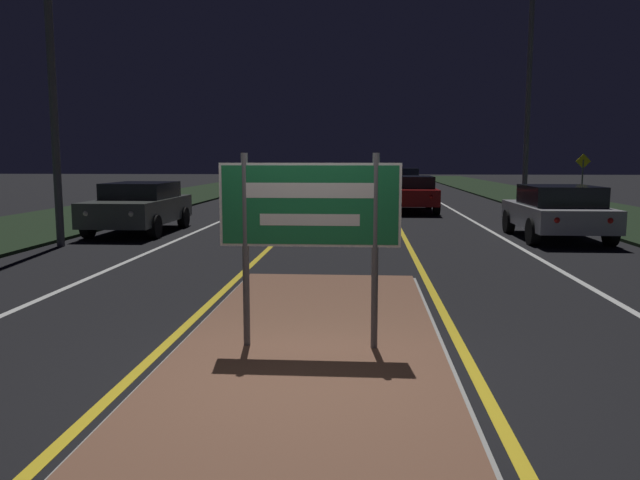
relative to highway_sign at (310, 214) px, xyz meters
The scene contains 17 objects.
ground_plane 1.60m from the highway_sign, 90.00° to the right, with size 160.00×160.00×0.00m, color black.
median_island 1.45m from the highway_sign, 90.00° to the left, with size 2.88×8.30×0.10m.
verge_left 21.67m from the highway_sign, 116.07° to the left, with size 5.00×100.00×0.08m.
verge_right 21.67m from the highway_sign, 63.93° to the left, with size 5.00×100.00×0.08m.
centre_line_yellow_left 24.52m from the highway_sign, 93.82° to the left, with size 0.12×70.00×0.01m.
centre_line_yellow_right 24.52m from the highway_sign, 86.18° to the left, with size 0.12×70.00×0.01m.
lane_line_white_left 24.82m from the highway_sign, 99.76° to the left, with size 0.12×70.00×0.01m.
lane_line_white_right 24.82m from the highway_sign, 80.24° to the left, with size 0.12×70.00×0.01m.
edge_line_white_left 25.50m from the highway_sign, 106.43° to the left, with size 0.10×70.00×0.01m.
edge_line_white_right 25.50m from the highway_sign, 73.57° to the left, with size 0.10×70.00×0.01m.
highway_sign is the anchor object (origin of this frame).
streetlight_right_near 18.44m from the highway_sign, 69.18° to the left, with size 0.60×0.60×8.78m.
car_receding_0 11.44m from the highway_sign, 61.15° to the left, with size 2.03×4.10×1.39m.
car_receding_1 18.49m from the highway_sign, 82.57° to the left, with size 1.95×4.66×1.40m.
car_receding_2 30.88m from the highway_sign, 84.68° to the left, with size 1.95×4.53×1.54m.
car_approaching_0 12.24m from the highway_sign, 118.10° to the left, with size 2.00×4.26×1.40m.
warning_sign 22.04m from the highway_sign, 64.58° to the left, with size 0.60×0.06×2.19m.
Camera 1 is at (0.55, -5.75, 2.05)m, focal length 35.00 mm.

